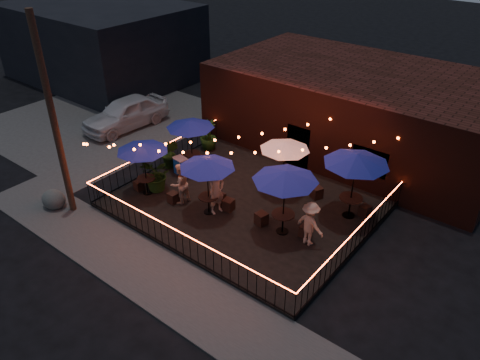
% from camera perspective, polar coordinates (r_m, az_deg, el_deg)
% --- Properties ---
extents(ground, '(110.00, 110.00, 0.00)m').
position_cam_1_polar(ground, '(18.35, -3.28, -5.99)').
color(ground, black).
rests_on(ground, ground).
extents(patio, '(10.00, 8.00, 0.15)m').
position_cam_1_polar(patio, '(19.56, 0.57, -3.05)').
color(patio, black).
rests_on(patio, ground).
extents(sidewalk, '(18.00, 2.50, 0.05)m').
position_cam_1_polar(sidewalk, '(16.63, -10.81, -11.14)').
color(sidewalk, '#464341').
rests_on(sidewalk, ground).
extents(parking_lot, '(11.00, 12.00, 0.02)m').
position_cam_1_polar(parking_lot, '(28.64, -16.31, 7.14)').
color(parking_lot, '#464341').
rests_on(parking_lot, ground).
extents(brick_building, '(14.00, 8.00, 4.00)m').
position_cam_1_polar(brick_building, '(24.37, 14.25, 8.32)').
color(brick_building, black).
rests_on(brick_building, ground).
extents(background_building, '(12.00, 9.00, 5.00)m').
position_cam_1_polar(background_building, '(35.26, -16.43, 15.87)').
color(background_building, black).
rests_on(background_building, ground).
extents(utility_pole, '(0.26, 0.26, 8.00)m').
position_cam_1_polar(utility_pole, '(18.73, -21.76, 6.70)').
color(utility_pole, '#382217').
rests_on(utility_pole, ground).
extents(fence_front, '(10.00, 0.04, 1.04)m').
position_cam_1_polar(fence_front, '(16.83, -7.87, -7.37)').
color(fence_front, black).
rests_on(fence_front, patio).
extents(fence_left, '(0.04, 8.00, 1.04)m').
position_cam_1_polar(fence_left, '(22.22, -9.67, 2.75)').
color(fence_left, black).
rests_on(fence_left, patio).
extents(fence_right, '(0.04, 8.00, 1.04)m').
position_cam_1_polar(fence_right, '(17.21, 13.96, -7.14)').
color(fence_right, black).
rests_on(fence_right, patio).
extents(festoon_lights, '(10.02, 8.72, 1.32)m').
position_cam_1_polar(festoon_lights, '(18.66, -2.41, 3.85)').
color(festoon_lights, '#F54D14').
rests_on(festoon_lights, ground).
extents(cafe_table_0, '(2.87, 2.87, 2.39)m').
position_cam_1_polar(cafe_table_0, '(19.53, -11.82, 3.87)').
color(cafe_table_0, black).
rests_on(cafe_table_0, patio).
extents(cafe_table_1, '(2.47, 2.47, 2.42)m').
position_cam_1_polar(cafe_table_1, '(21.23, -6.09, 6.74)').
color(cafe_table_1, black).
rests_on(cafe_table_1, patio).
extents(cafe_table_2, '(2.83, 2.83, 2.43)m').
position_cam_1_polar(cafe_table_2, '(17.86, -4.04, 1.93)').
color(cafe_table_2, black).
rests_on(cafe_table_2, patio).
extents(cafe_table_3, '(2.71, 2.71, 2.33)m').
position_cam_1_polar(cafe_table_3, '(19.42, 5.49, 4.11)').
color(cafe_table_3, black).
rests_on(cafe_table_3, patio).
extents(cafe_table_4, '(3.01, 3.01, 2.67)m').
position_cam_1_polar(cafe_table_4, '(16.66, 5.56, 0.41)').
color(cafe_table_4, black).
rests_on(cafe_table_4, patio).
extents(cafe_table_5, '(2.93, 2.93, 2.79)m').
position_cam_1_polar(cafe_table_5, '(17.98, 14.02, 2.40)').
color(cafe_table_5, black).
rests_on(cafe_table_5, patio).
extents(bistro_chair_0, '(0.40, 0.40, 0.43)m').
position_cam_1_polar(bistro_chair_0, '(20.80, -12.23, -0.61)').
color(bistro_chair_0, black).
rests_on(bistro_chair_0, patio).
extents(bistro_chair_1, '(0.40, 0.40, 0.45)m').
position_cam_1_polar(bistro_chair_1, '(19.66, -8.14, -2.14)').
color(bistro_chair_1, black).
rests_on(bistro_chair_1, patio).
extents(bistro_chair_2, '(0.37, 0.37, 0.40)m').
position_cam_1_polar(bistro_chair_2, '(22.44, -4.68, 2.50)').
color(bistro_chair_2, black).
rests_on(bistro_chair_2, patio).
extents(bistro_chair_3, '(0.42, 0.42, 0.45)m').
position_cam_1_polar(bistro_chair_3, '(21.45, -1.86, 1.23)').
color(bistro_chair_3, black).
rests_on(bistro_chair_3, patio).
extents(bistro_chair_4, '(0.41, 0.41, 0.45)m').
position_cam_1_polar(bistro_chair_4, '(19.44, -2.47, -2.25)').
color(bistro_chair_4, black).
rests_on(bistro_chair_4, patio).
extents(bistro_chair_5, '(0.46, 0.46, 0.49)m').
position_cam_1_polar(bistro_chair_5, '(19.00, -1.41, -3.04)').
color(bistro_chair_5, black).
rests_on(bistro_chair_5, patio).
extents(bistro_chair_6, '(0.56, 0.56, 0.50)m').
position_cam_1_polar(bistro_chair_6, '(20.63, 2.83, -0.04)').
color(bistro_chair_6, black).
rests_on(bistro_chair_6, patio).
extents(bistro_chair_7, '(0.42, 0.42, 0.40)m').
position_cam_1_polar(bistro_chair_7, '(20.10, 6.47, -1.31)').
color(bistro_chair_7, black).
rests_on(bistro_chair_7, patio).
extents(bistro_chair_8, '(0.50, 0.50, 0.49)m').
position_cam_1_polar(bistro_chair_8, '(18.22, 2.63, -4.72)').
color(bistro_chair_8, black).
rests_on(bistro_chair_8, patio).
extents(bistro_chair_9, '(0.39, 0.39, 0.45)m').
position_cam_1_polar(bistro_chair_9, '(17.77, 7.97, -6.19)').
color(bistro_chair_9, black).
rests_on(bistro_chair_9, patio).
extents(bistro_chair_10, '(0.56, 0.56, 0.50)m').
position_cam_1_polar(bistro_chair_10, '(20.02, 9.33, -1.52)').
color(bistro_chair_10, black).
rests_on(bistro_chair_10, patio).
extents(bistro_chair_11, '(0.47, 0.47, 0.46)m').
position_cam_1_polar(bistro_chair_11, '(19.32, 15.01, -3.66)').
color(bistro_chair_11, black).
rests_on(bistro_chair_11, patio).
extents(patron_a, '(0.60, 0.79, 1.96)m').
position_cam_1_polar(patron_a, '(18.51, -2.88, -1.36)').
color(patron_a, tan).
rests_on(patron_a, patio).
extents(patron_b, '(0.80, 0.96, 1.78)m').
position_cam_1_polar(patron_b, '(19.29, -7.33, -0.44)').
color(patron_b, '#CDA58B').
rests_on(patron_b, patio).
extents(patron_c, '(1.22, 0.82, 1.75)m').
position_cam_1_polar(patron_c, '(17.06, 8.54, -5.30)').
color(patron_c, tan).
rests_on(patron_c, patio).
extents(potted_shrub_a, '(1.65, 1.53, 1.52)m').
position_cam_1_polar(potted_shrub_a, '(20.30, -10.10, 0.60)').
color(potted_shrub_a, '#1C3711').
rests_on(potted_shrub_a, patio).
extents(potted_shrub_b, '(1.00, 0.90, 1.50)m').
position_cam_1_polar(potted_shrub_b, '(21.99, -8.53, 3.24)').
color(potted_shrub_b, '#14340A').
rests_on(potted_shrub_b, patio).
extents(potted_shrub_c, '(0.93, 0.93, 1.51)m').
position_cam_1_polar(potted_shrub_c, '(23.54, -3.91, 5.49)').
color(potted_shrub_c, '#193F11').
rests_on(potted_shrub_c, patio).
extents(cooler, '(0.71, 0.57, 0.83)m').
position_cam_1_polar(cooler, '(21.56, -7.24, 1.74)').
color(cooler, blue).
rests_on(cooler, patio).
extents(boulder, '(1.17, 1.07, 0.76)m').
position_cam_1_polar(boulder, '(20.83, -21.76, -2.21)').
color(boulder, '#4C4D48').
rests_on(boulder, ground).
extents(car_white, '(2.32, 5.12, 1.70)m').
position_cam_1_polar(car_white, '(26.93, -13.76, 7.94)').
color(car_white, white).
rests_on(car_white, ground).
extents(car_silver, '(2.81, 4.30, 1.34)m').
position_cam_1_polar(car_silver, '(31.33, -14.72, 10.74)').
color(car_silver, gray).
rests_on(car_silver, ground).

